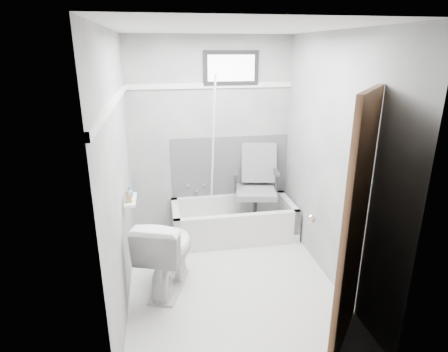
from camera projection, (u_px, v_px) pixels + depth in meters
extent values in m
plane|color=silver|center=(230.00, 279.00, 3.83)|extent=(2.60, 2.60, 0.00)
plane|color=silver|center=(231.00, 28.00, 3.05)|extent=(2.60, 2.60, 0.00)
cube|color=slate|center=(211.00, 136.00, 4.65)|extent=(2.00, 0.02, 2.40)
cube|color=slate|center=(272.00, 232.00, 2.23)|extent=(2.00, 0.02, 2.40)
cube|color=slate|center=(119.00, 174.00, 3.28)|extent=(0.02, 2.60, 2.40)
cube|color=slate|center=(332.00, 162.00, 3.61)|extent=(0.02, 2.60, 2.40)
imported|color=white|center=(167.00, 252.00, 3.59)|extent=(0.68, 0.89, 0.77)
cube|color=#4C4C4F|center=(230.00, 166.00, 4.82)|extent=(1.50, 0.02, 0.78)
cube|color=white|center=(210.00, 86.00, 4.44)|extent=(2.00, 0.02, 0.06)
cube|color=white|center=(114.00, 102.00, 3.08)|extent=(0.02, 2.60, 0.06)
cylinder|color=white|center=(213.00, 153.00, 4.48)|extent=(0.02, 0.52, 1.89)
cube|color=white|center=(131.00, 200.00, 3.49)|extent=(0.10, 0.32, 0.02)
imported|color=olive|center=(128.00, 197.00, 3.39)|extent=(0.06, 0.06, 0.12)
imported|color=slate|center=(129.00, 192.00, 3.52)|extent=(0.09, 0.09, 0.10)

